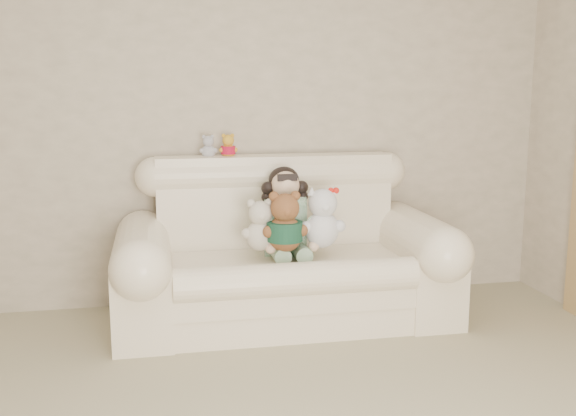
{
  "coord_description": "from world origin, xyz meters",
  "views": [
    {
      "loc": [
        -0.47,
        -2.03,
        1.48
      ],
      "look_at": [
        0.31,
        1.9,
        0.75
      ],
      "focal_mm": 41.91,
      "sensor_mm": 36.0,
      "label": 1
    }
  ],
  "objects_px": {
    "sofa": "(285,242)",
    "cream_teddy": "(260,220)",
    "white_cat": "(322,211)",
    "brown_teddy": "(285,216)",
    "seated_child": "(285,210)"
  },
  "relations": [
    {
      "from": "seated_child",
      "to": "cream_teddy",
      "type": "relative_size",
      "value": 1.54
    },
    {
      "from": "white_cat",
      "to": "seated_child",
      "type": "bearing_deg",
      "value": 113.41
    },
    {
      "from": "white_cat",
      "to": "cream_teddy",
      "type": "distance_m",
      "value": 0.39
    },
    {
      "from": "sofa",
      "to": "seated_child",
      "type": "bearing_deg",
      "value": 77.69
    },
    {
      "from": "cream_teddy",
      "to": "white_cat",
      "type": "bearing_deg",
      "value": -18.27
    },
    {
      "from": "brown_teddy",
      "to": "sofa",
      "type": "bearing_deg",
      "value": 103.05
    },
    {
      "from": "brown_teddy",
      "to": "white_cat",
      "type": "height_order",
      "value": "white_cat"
    },
    {
      "from": "brown_teddy",
      "to": "cream_teddy",
      "type": "distance_m",
      "value": 0.15
    },
    {
      "from": "cream_teddy",
      "to": "sofa",
      "type": "bearing_deg",
      "value": 13.86
    },
    {
      "from": "sofa",
      "to": "cream_teddy",
      "type": "height_order",
      "value": "sofa"
    },
    {
      "from": "seated_child",
      "to": "brown_teddy",
      "type": "relative_size",
      "value": 1.32
    },
    {
      "from": "seated_child",
      "to": "cream_teddy",
      "type": "bearing_deg",
      "value": -127.68
    },
    {
      "from": "sofa",
      "to": "seated_child",
      "type": "relative_size",
      "value": 3.7
    },
    {
      "from": "brown_teddy",
      "to": "cream_teddy",
      "type": "relative_size",
      "value": 1.16
    },
    {
      "from": "sofa",
      "to": "seated_child",
      "type": "xyz_separation_m",
      "value": [
        0.02,
        0.08,
        0.19
      ]
    }
  ]
}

